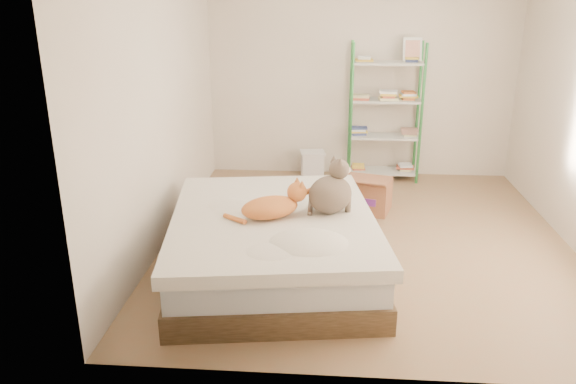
# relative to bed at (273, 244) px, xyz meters

# --- Properties ---
(room) EXTENTS (3.81, 4.21, 2.61)m
(room) POSITION_rel_bed_xyz_m (0.82, 0.77, 1.04)
(room) COLOR #897252
(room) RESTS_ON ground
(bed) EXTENTS (1.91, 2.26, 0.52)m
(bed) POSITION_rel_bed_xyz_m (0.00, 0.00, 0.00)
(bed) COLOR brown
(bed) RESTS_ON ground
(orange_cat) EXTENTS (0.64, 0.53, 0.23)m
(orange_cat) POSITION_rel_bed_xyz_m (-0.02, -0.06, 0.38)
(orange_cat) COLOR #ED9D4E
(orange_cat) RESTS_ON bed
(grey_cat) EXTENTS (0.51, 0.49, 0.46)m
(grey_cat) POSITION_rel_bed_xyz_m (0.46, 0.09, 0.49)
(grey_cat) COLOR brown
(grey_cat) RESTS_ON bed
(shelf_unit) EXTENTS (0.88, 0.36, 1.74)m
(shelf_unit) POSITION_rel_bed_xyz_m (1.12, 2.65, 0.57)
(shelf_unit) COLOR #328840
(shelf_unit) RESTS_ON ground
(cardboard_box) EXTENTS (0.60, 0.60, 0.41)m
(cardboard_box) POSITION_rel_bed_xyz_m (0.85, 1.51, -0.08)
(cardboard_box) COLOR #A56948
(cardboard_box) RESTS_ON ground
(white_bin) EXTENTS (0.34, 0.31, 0.34)m
(white_bin) POSITION_rel_bed_xyz_m (0.24, 2.62, -0.09)
(white_bin) COLOR silver
(white_bin) RESTS_ON ground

